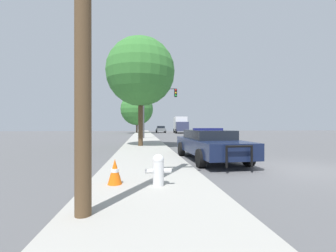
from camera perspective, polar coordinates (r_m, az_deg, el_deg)
The scene contains 10 objects.
ground_plane at distance 8.98m, azimuth 30.01°, elevation -9.53°, with size 110.00×110.00×0.00m, color #565659.
sidewalk_left at distance 7.25m, azimuth -5.11°, elevation -11.32°, with size 3.00×110.00×0.13m.
police_car at distance 9.95m, azimuth 10.50°, elevation -4.42°, with size 2.22×5.38×1.39m.
fire_hydrant at distance 5.22m, azimuth -2.48°, elevation -10.85°, with size 0.60×0.26×0.72m.
traffic_light at distance 24.67m, azimuth -2.90°, elevation 6.04°, with size 3.74×0.35×5.57m.
car_background_distant at distance 46.73m, azimuth -1.86°, elevation -0.79°, with size 2.09×4.03×1.40m.
box_truck at distance 44.60m, azimuth 3.18°, elevation 0.38°, with size 2.78×7.00×3.21m.
tree_sidewalk_far at distance 43.84m, azimuth -7.92°, elevation 4.30°, with size 6.25×6.25×7.68m.
tree_sidewalk_near at distance 15.75m, azimuth -6.99°, elevation 13.49°, with size 4.64×4.64×7.35m.
traffic_cone at distance 5.50m, azimuth -13.35°, elevation -11.19°, with size 0.34×0.34×0.59m.
Camera 1 is at (-5.29, -7.10, 1.51)m, focal length 24.00 mm.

